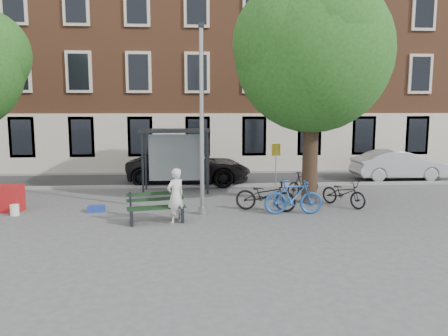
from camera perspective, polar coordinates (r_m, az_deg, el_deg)
ground at (r=14.55m, az=-2.83°, el=-6.05°), size 90.00×90.00×0.00m
road at (r=21.41m, az=-3.33°, el=-1.52°), size 40.00×4.00×0.01m
curb_near at (r=19.43m, az=-3.22°, el=-2.32°), size 40.00×0.25×0.12m
curb_far at (r=23.38m, az=-3.42°, el=-0.59°), size 40.00×0.25×0.12m
building_row at (r=27.35m, az=-3.68°, el=15.23°), size 30.00×8.00×14.00m
lamppost at (r=14.14m, az=-2.91°, el=4.97°), size 0.28×0.35×6.11m
tree_right at (r=16.24m, az=11.71°, el=15.21°), size 5.76×5.60×8.20m
bus_shelter at (r=18.30m, az=-5.12°, el=2.89°), size 2.85×1.45×2.62m
painter at (r=13.38m, az=-6.34°, el=-3.63°), size 0.73×0.70×1.68m
bench at (r=13.59m, az=-8.83°, el=-5.31°), size 1.85×0.90×0.91m
bike_a at (r=14.95m, az=5.43°, el=-3.57°), size 2.19×1.36×1.09m
bike_b at (r=14.59m, az=9.06°, el=-3.77°), size 1.95×0.61×1.16m
bike_c at (r=16.16m, az=15.36°, el=-3.17°), size 1.56×1.88×0.96m
bike_d at (r=17.58m, az=10.30°, el=-2.06°), size 1.69×1.24×1.00m
car_dark at (r=20.30m, az=-4.55°, el=0.18°), size 5.89×3.16×1.57m
car_silver at (r=22.93m, az=21.84°, el=0.38°), size 4.45×1.63×1.46m
red_stand at (r=16.55m, az=-26.36°, el=-3.57°), size 0.97×0.71×0.90m
blue_crate at (r=15.50m, az=-16.34°, el=-5.11°), size 0.57×0.43×0.20m
bucket_a at (r=16.92m, az=-25.23°, el=-4.20°), size 0.29×0.29×0.36m
bucket_b at (r=15.89m, az=-25.67°, el=-4.97°), size 0.33×0.33×0.36m
notice_sign at (r=17.41m, az=6.80°, el=1.39°), size 0.36×0.12×2.09m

